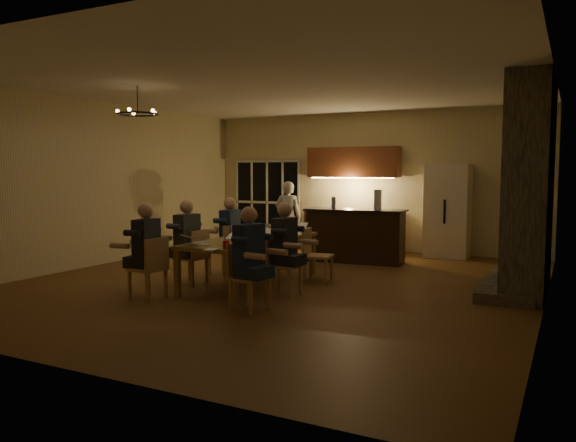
% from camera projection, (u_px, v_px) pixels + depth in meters
% --- Properties ---
extents(floor, '(9.00, 9.00, 0.00)m').
position_uv_depth(floor, '(279.00, 283.00, 9.27)').
color(floor, brown).
rests_on(floor, ground).
extents(back_wall, '(8.00, 0.04, 3.20)m').
position_uv_depth(back_wall, '(369.00, 182.00, 13.14)').
color(back_wall, beige).
rests_on(back_wall, ground).
extents(left_wall, '(0.04, 9.00, 3.20)m').
position_uv_depth(left_wall, '(97.00, 184.00, 10.95)').
color(left_wall, beige).
rests_on(left_wall, ground).
extents(right_wall, '(0.04, 9.00, 3.20)m').
position_uv_depth(right_wall, '(550.00, 189.00, 7.31)').
color(right_wall, beige).
rests_on(right_wall, ground).
extents(ceiling, '(8.00, 9.00, 0.04)m').
position_uv_depth(ceiling, '(278.00, 85.00, 8.99)').
color(ceiling, white).
rests_on(ceiling, back_wall).
extents(french_doors, '(1.86, 0.08, 2.10)m').
position_uv_depth(french_doors, '(268.00, 202.00, 14.37)').
color(french_doors, black).
rests_on(french_doors, ground).
extents(fireplace, '(0.58, 2.50, 3.20)m').
position_uv_depth(fireplace, '(530.00, 187.00, 8.52)').
color(fireplace, '#6A6353').
rests_on(fireplace, ground).
extents(kitchenette, '(2.24, 0.68, 2.40)m').
position_uv_depth(kitchenette, '(352.00, 199.00, 13.03)').
color(kitchenette, brown).
rests_on(kitchenette, ground).
extents(refrigerator, '(0.90, 0.68, 2.00)m').
position_uv_depth(refrigerator, '(448.00, 211.00, 12.00)').
color(refrigerator, '#F0E3C9').
rests_on(refrigerator, ground).
extents(dining_table, '(1.10, 2.74, 0.75)m').
position_uv_depth(dining_table, '(252.00, 261.00, 9.14)').
color(dining_table, '#A78342').
rests_on(dining_table, ground).
extents(bar_island, '(2.05, 0.83, 1.08)m').
position_uv_depth(bar_island, '(355.00, 236.00, 11.35)').
color(bar_island, black).
rests_on(bar_island, ground).
extents(chair_left_near, '(0.48, 0.48, 0.89)m').
position_uv_depth(chair_left_near, '(147.00, 268.00, 8.09)').
color(chair_left_near, tan).
rests_on(chair_left_near, ground).
extents(chair_left_mid, '(0.46, 0.46, 0.89)m').
position_uv_depth(chair_left_mid, '(191.00, 257.00, 9.15)').
color(chair_left_mid, tan).
rests_on(chair_left_mid, ground).
extents(chair_left_far, '(0.50, 0.50, 0.89)m').
position_uv_depth(chair_left_far, '(224.00, 249.00, 10.03)').
color(chair_left_far, tan).
rests_on(chair_left_far, ground).
extents(chair_right_near, '(0.52, 0.52, 0.89)m').
position_uv_depth(chair_right_near, '(250.00, 277.00, 7.38)').
color(chair_right_near, tan).
rests_on(chair_right_near, ground).
extents(chair_right_mid, '(0.44, 0.44, 0.89)m').
position_uv_depth(chair_right_mid, '(284.00, 265.00, 8.33)').
color(chair_right_mid, tan).
rests_on(chair_right_mid, ground).
extents(chair_right_far, '(0.50, 0.50, 0.89)m').
position_uv_depth(chair_right_far, '(318.00, 255.00, 9.31)').
color(chair_right_far, tan).
rests_on(chair_right_far, ground).
extents(person_left_near, '(0.67, 0.67, 1.38)m').
position_uv_depth(person_left_near, '(147.00, 251.00, 8.10)').
color(person_left_near, '#25282F').
rests_on(person_left_near, ground).
extents(person_right_near, '(0.67, 0.67, 1.38)m').
position_uv_depth(person_right_near, '(249.00, 259.00, 7.33)').
color(person_right_near, navy).
rests_on(person_right_near, ground).
extents(person_left_mid, '(0.63, 0.63, 1.38)m').
position_uv_depth(person_left_mid, '(187.00, 243.00, 9.03)').
color(person_left_mid, '#34383E').
rests_on(person_left_mid, ground).
extents(person_right_mid, '(0.62, 0.62, 1.38)m').
position_uv_depth(person_right_mid, '(285.00, 249.00, 8.34)').
color(person_right_mid, '#25282F').
rests_on(person_right_mid, ground).
extents(person_left_far, '(0.66, 0.66, 1.38)m').
position_uv_depth(person_left_far, '(230.00, 235.00, 10.05)').
color(person_left_far, navy).
rests_on(person_left_far, ground).
extents(standing_person, '(0.67, 0.53, 1.62)m').
position_uv_depth(standing_person, '(288.00, 217.00, 12.74)').
color(standing_person, silver).
rests_on(standing_person, ground).
extents(chandelier, '(0.65, 0.65, 0.03)m').
position_uv_depth(chandelier, '(138.00, 114.00, 8.97)').
color(chandelier, black).
rests_on(chandelier, ceiling).
extents(laptop_a, '(0.41, 0.39, 0.23)m').
position_uv_depth(laptop_a, '(198.00, 238.00, 8.25)').
color(laptop_a, silver).
rests_on(laptop_a, dining_table).
extents(laptop_b, '(0.34, 0.31, 0.23)m').
position_uv_depth(laptop_b, '(234.00, 238.00, 8.22)').
color(laptop_b, silver).
rests_on(laptop_b, dining_table).
extents(laptop_c, '(0.36, 0.33, 0.23)m').
position_uv_depth(laptop_c, '(244.00, 230.00, 9.26)').
color(laptop_c, silver).
rests_on(laptop_c, dining_table).
extents(laptop_d, '(0.39, 0.37, 0.23)m').
position_uv_depth(laptop_d, '(262.00, 232.00, 8.96)').
color(laptop_d, silver).
rests_on(laptop_d, dining_table).
extents(laptop_e, '(0.40, 0.37, 0.23)m').
position_uv_depth(laptop_e, '(273.00, 225.00, 10.14)').
color(laptop_e, silver).
rests_on(laptop_e, dining_table).
extents(laptop_f, '(0.38, 0.35, 0.23)m').
position_uv_depth(laptop_f, '(297.00, 226.00, 9.98)').
color(laptop_f, silver).
rests_on(laptop_f, dining_table).
extents(mug_front, '(0.09, 0.09, 0.10)m').
position_uv_depth(mug_front, '(238.00, 238.00, 8.71)').
color(mug_front, silver).
rests_on(mug_front, dining_table).
extents(mug_mid, '(0.08, 0.08, 0.10)m').
position_uv_depth(mug_mid, '(273.00, 232.00, 9.60)').
color(mug_mid, silver).
rests_on(mug_mid, dining_table).
extents(mug_back, '(0.08, 0.08, 0.10)m').
position_uv_depth(mug_back, '(259.00, 229.00, 10.04)').
color(mug_back, silver).
rests_on(mug_back, dining_table).
extents(redcup_near, '(0.09, 0.09, 0.12)m').
position_uv_depth(redcup_near, '(226.00, 245.00, 7.84)').
color(redcup_near, '#B40C1D').
rests_on(redcup_near, dining_table).
extents(redcup_mid, '(0.09, 0.09, 0.12)m').
position_uv_depth(redcup_mid, '(242.00, 231.00, 9.73)').
color(redcup_mid, '#B40C1D').
rests_on(redcup_mid, dining_table).
extents(can_silver, '(0.06, 0.06, 0.12)m').
position_uv_depth(can_silver, '(226.00, 240.00, 8.45)').
color(can_silver, '#B2B2B7').
rests_on(can_silver, dining_table).
extents(can_cola, '(0.06, 0.06, 0.12)m').
position_uv_depth(can_cola, '(282.00, 227.00, 10.43)').
color(can_cola, '#3F0F0C').
rests_on(can_cola, dining_table).
extents(can_right, '(0.06, 0.06, 0.12)m').
position_uv_depth(can_right, '(284.00, 234.00, 9.17)').
color(can_right, '#B2B2B7').
rests_on(can_right, dining_table).
extents(plate_near, '(0.28, 0.28, 0.02)m').
position_uv_depth(plate_near, '(256.00, 242.00, 8.51)').
color(plate_near, silver).
rests_on(plate_near, dining_table).
extents(plate_left, '(0.23, 0.23, 0.02)m').
position_uv_depth(plate_left, '(202.00, 243.00, 8.44)').
color(plate_left, silver).
rests_on(plate_left, dining_table).
extents(plate_far, '(0.23, 0.23, 0.02)m').
position_uv_depth(plate_far, '(297.00, 234.00, 9.60)').
color(plate_far, silver).
rests_on(plate_far, dining_table).
extents(notepad, '(0.20, 0.25, 0.01)m').
position_uv_depth(notepad, '(211.00, 249.00, 7.75)').
color(notepad, white).
rests_on(notepad, dining_table).
extents(bar_bottle, '(0.09, 0.09, 0.24)m').
position_uv_depth(bar_bottle, '(334.00, 203.00, 11.42)').
color(bar_bottle, '#99999E').
rests_on(bar_bottle, bar_island).
extents(bar_blender, '(0.14, 0.14, 0.40)m').
position_uv_depth(bar_blender, '(378.00, 200.00, 11.03)').
color(bar_blender, silver).
rests_on(bar_blender, bar_island).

